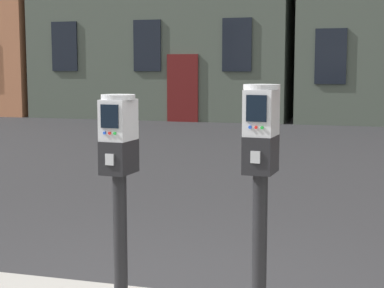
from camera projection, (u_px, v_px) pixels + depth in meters
parking_meter_near_kerb at (119, 164)px, 3.88m from camera, size 0.23×0.26×1.41m
parking_meter_twin_adjacent at (261, 162)px, 3.63m from camera, size 0.23×0.26×1.48m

